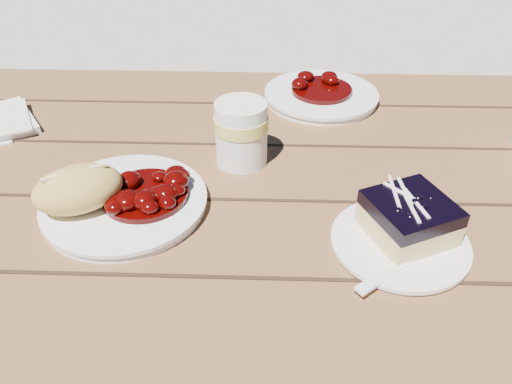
{
  "coord_description": "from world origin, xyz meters",
  "views": [
    {
      "loc": [
        -0.05,
        -0.68,
        1.21
      ],
      "look_at": [
        -0.07,
        -0.14,
        0.81
      ],
      "focal_mm": 35.0,
      "sensor_mm": 36.0,
      "label": 1
    }
  ],
  "objects_px": {
    "dessert_plate": "(399,243)",
    "bread_roll": "(78,189)",
    "main_plate": "(125,204)",
    "second_plate": "(321,96)",
    "blueberry_cake": "(409,217)",
    "second_cup": "(241,133)",
    "picnic_table": "(295,244)"
  },
  "relations": [
    {
      "from": "dessert_plate",
      "to": "bread_roll",
      "type": "bearing_deg",
      "value": 173.54
    },
    {
      "from": "main_plate",
      "to": "dessert_plate",
      "type": "relative_size",
      "value": 1.32
    },
    {
      "from": "second_plate",
      "to": "main_plate",
      "type": "bearing_deg",
      "value": -130.27
    },
    {
      "from": "bread_roll",
      "to": "dessert_plate",
      "type": "xyz_separation_m",
      "value": [
        0.44,
        -0.05,
        -0.04
      ]
    },
    {
      "from": "blueberry_cake",
      "to": "second_plate",
      "type": "bearing_deg",
      "value": 76.52
    },
    {
      "from": "blueberry_cake",
      "to": "second_cup",
      "type": "height_order",
      "value": "second_cup"
    },
    {
      "from": "picnic_table",
      "to": "second_plate",
      "type": "height_order",
      "value": "second_plate"
    },
    {
      "from": "main_plate",
      "to": "second_cup",
      "type": "bearing_deg",
      "value": 39.31
    },
    {
      "from": "dessert_plate",
      "to": "second_plate",
      "type": "bearing_deg",
      "value": 99.48
    },
    {
      "from": "main_plate",
      "to": "blueberry_cake",
      "type": "xyz_separation_m",
      "value": [
        0.4,
        -0.06,
        0.03
      ]
    },
    {
      "from": "main_plate",
      "to": "second_cup",
      "type": "distance_m",
      "value": 0.22
    },
    {
      "from": "second_plate",
      "to": "picnic_table",
      "type": "bearing_deg",
      "value": -101.44
    },
    {
      "from": "main_plate",
      "to": "dessert_plate",
      "type": "distance_m",
      "value": 0.39
    },
    {
      "from": "blueberry_cake",
      "to": "second_plate",
      "type": "height_order",
      "value": "blueberry_cake"
    },
    {
      "from": "picnic_table",
      "to": "bread_roll",
      "type": "xyz_separation_m",
      "value": [
        -0.31,
        -0.12,
        0.21
      ]
    },
    {
      "from": "bread_roll",
      "to": "blueberry_cake",
      "type": "xyz_separation_m",
      "value": [
        0.45,
        -0.04,
        -0.01
      ]
    },
    {
      "from": "picnic_table",
      "to": "second_cup",
      "type": "xyz_separation_m",
      "value": [
        -0.1,
        0.03,
        0.21
      ]
    },
    {
      "from": "picnic_table",
      "to": "main_plate",
      "type": "xyz_separation_m",
      "value": [
        -0.26,
        -0.1,
        0.17
      ]
    },
    {
      "from": "dessert_plate",
      "to": "second_cup",
      "type": "height_order",
      "value": "second_cup"
    },
    {
      "from": "main_plate",
      "to": "blueberry_cake",
      "type": "bearing_deg",
      "value": -7.9
    },
    {
      "from": "picnic_table",
      "to": "second_plate",
      "type": "relative_size",
      "value": 8.86
    },
    {
      "from": "main_plate",
      "to": "second_cup",
      "type": "height_order",
      "value": "second_cup"
    },
    {
      "from": "picnic_table",
      "to": "second_cup",
      "type": "bearing_deg",
      "value": 162.96
    },
    {
      "from": "picnic_table",
      "to": "bread_roll",
      "type": "distance_m",
      "value": 0.4
    },
    {
      "from": "main_plate",
      "to": "bread_roll",
      "type": "bearing_deg",
      "value": -160.02
    },
    {
      "from": "blueberry_cake",
      "to": "picnic_table",
      "type": "bearing_deg",
      "value": 106.05
    },
    {
      "from": "second_cup",
      "to": "dessert_plate",
      "type": "bearing_deg",
      "value": -42.47
    },
    {
      "from": "second_cup",
      "to": "second_plate",
      "type": "bearing_deg",
      "value": 57.61
    },
    {
      "from": "main_plate",
      "to": "picnic_table",
      "type": "bearing_deg",
      "value": 21.97
    },
    {
      "from": "main_plate",
      "to": "dessert_plate",
      "type": "height_order",
      "value": "main_plate"
    },
    {
      "from": "blueberry_cake",
      "to": "bread_roll",
      "type": "bearing_deg",
      "value": 150.97
    },
    {
      "from": "blueberry_cake",
      "to": "second_cup",
      "type": "xyz_separation_m",
      "value": [
        -0.23,
        0.19,
        0.01
      ]
    }
  ]
}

